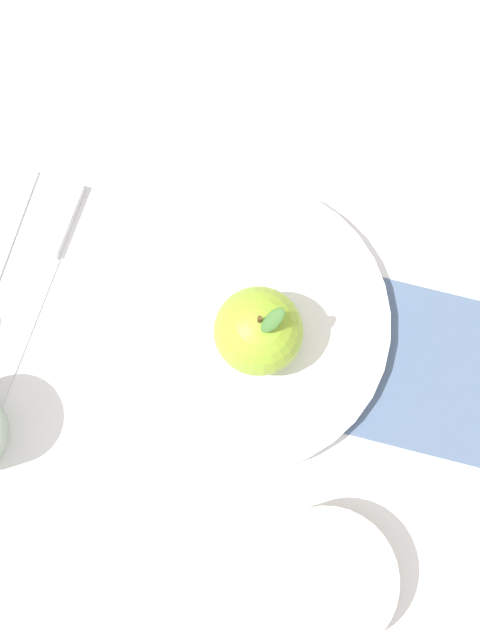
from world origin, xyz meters
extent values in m
plane|color=silver|center=(0.00, 0.00, 0.00)|extent=(2.40, 2.40, 0.00)
cylinder|color=white|center=(0.03, 0.01, 0.01)|extent=(0.26, 0.26, 0.02)
torus|color=white|center=(0.03, 0.01, 0.02)|extent=(0.26, 0.26, 0.01)
sphere|color=#8CB22D|center=(0.05, -0.01, 0.06)|extent=(0.07, 0.07, 0.07)
cylinder|color=#4C3319|center=(0.05, -0.01, 0.10)|extent=(0.00, 0.00, 0.01)
ellipsoid|color=#386628|center=(0.06, -0.01, 0.10)|extent=(0.02, 0.03, 0.01)
cylinder|color=silver|center=(0.13, -0.19, 0.02)|extent=(0.11, 0.11, 0.04)
torus|color=silver|center=(0.13, -0.19, 0.04)|extent=(0.11, 0.11, 0.01)
cylinder|color=#B7AF9F|center=(0.13, -0.19, 0.04)|extent=(0.09, 0.09, 0.01)
cube|color=silver|center=(-0.16, -0.03, 0.00)|extent=(0.04, 0.15, 0.00)
cube|color=silver|center=(-0.14, 0.08, 0.01)|extent=(0.03, 0.07, 0.01)
cube|color=silver|center=(-0.19, 0.06, 0.00)|extent=(0.03, 0.13, 0.01)
cube|color=slate|center=(0.19, -0.01, 0.00)|extent=(0.15, 0.16, 0.00)
camera|label=1|loc=(0.05, -0.15, 0.70)|focal=46.33mm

